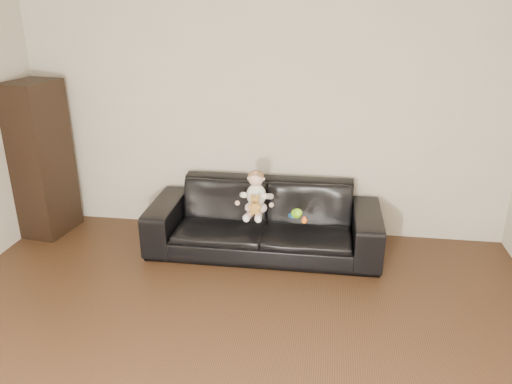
% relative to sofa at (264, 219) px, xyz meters
% --- Properties ---
extents(wall_back, '(5.00, 0.00, 5.00)m').
position_rel_sofa_xyz_m(wall_back, '(-0.07, 0.50, 0.97)').
color(wall_back, beige).
rests_on(wall_back, ground).
extents(sofa, '(2.27, 0.90, 0.66)m').
position_rel_sofa_xyz_m(sofa, '(0.00, 0.00, 0.00)').
color(sofa, black).
rests_on(sofa, floor).
extents(cabinet, '(0.47, 0.60, 1.61)m').
position_rel_sofa_xyz_m(cabinet, '(-2.35, 0.10, 0.48)').
color(cabinet, black).
rests_on(cabinet, floor).
extents(shelf_item, '(0.21, 0.27, 0.28)m').
position_rel_sofa_xyz_m(shelf_item, '(-2.33, 0.10, 0.84)').
color(shelf_item, silver).
rests_on(shelf_item, cabinet).
extents(baby, '(0.29, 0.36, 0.43)m').
position_rel_sofa_xyz_m(baby, '(-0.06, -0.12, 0.30)').
color(baby, '#F8D1D7').
rests_on(baby, sofa).
extents(teddy_bear, '(0.11, 0.11, 0.19)m').
position_rel_sofa_xyz_m(teddy_bear, '(-0.05, -0.25, 0.25)').
color(teddy_bear, '#B47F33').
rests_on(teddy_bear, sofa).
extents(toy_green, '(0.15, 0.16, 0.09)m').
position_rel_sofa_xyz_m(toy_green, '(0.33, -0.16, 0.15)').
color(toy_green, '#7FE41A').
rests_on(toy_green, sofa).
extents(toy_rattle, '(0.07, 0.07, 0.06)m').
position_rel_sofa_xyz_m(toy_rattle, '(0.41, -0.28, 0.13)').
color(toy_rattle, orange).
rests_on(toy_rattle, sofa).
extents(toy_blue_disc, '(0.14, 0.14, 0.02)m').
position_rel_sofa_xyz_m(toy_blue_disc, '(0.31, -0.12, 0.11)').
color(toy_blue_disc, blue).
rests_on(toy_blue_disc, sofa).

